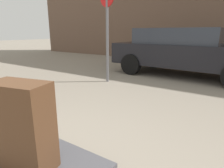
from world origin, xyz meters
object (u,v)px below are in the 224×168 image
luggage_cart (28,168)px  suitcase_brown_front_right (23,127)px  parked_car (184,51)px  no_parking_sign (107,25)px

luggage_cart → suitcase_brown_front_right: size_ratio=1.88×
parked_car → no_parking_sign: (-1.48, -1.96, 0.73)m
luggage_cart → parked_car: size_ratio=0.28×
suitcase_brown_front_right → parked_car: (-0.29, 5.52, 0.09)m
no_parking_sign → parked_car: bearing=52.8°
luggage_cart → parked_car: parked_car is taller
suitcase_brown_front_right → parked_car: 5.53m
luggage_cart → suitcase_brown_front_right: suitcase_brown_front_right is taller
suitcase_brown_front_right → no_parking_sign: (-1.77, 3.56, 0.82)m
luggage_cart → parked_car: 5.49m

